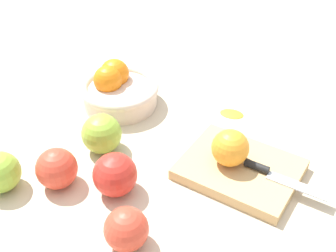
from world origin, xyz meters
TOP-DOWN VIEW (x-y plane):
  - ground_plane at (0.00, 0.00)m, footprint 2.40×2.40m
  - bowl at (-0.19, 0.12)m, footprint 0.17×0.17m
  - cutting_board at (0.12, -0.00)m, footprint 0.23×0.20m
  - orange_on_board at (0.10, -0.00)m, footprint 0.07×0.07m
  - knife at (0.18, -0.01)m, footprint 0.16×0.04m
  - apple_front_left at (-0.26, -0.19)m, footprint 0.07×0.07m
  - apple_front_left_2 at (-0.14, -0.03)m, footprint 0.08×0.08m
  - apple_front_center at (-0.00, -0.22)m, footprint 0.07×0.07m
  - apple_front_left_3 at (-0.17, -0.14)m, footprint 0.07×0.07m
  - apple_front_left_4 at (-0.07, -0.12)m, footprint 0.08×0.08m
  - citrus_peel at (0.06, 0.18)m, footprint 0.05×0.04m

SIDE VIEW (x-z plane):
  - ground_plane at x=0.00m, z-range 0.00..0.00m
  - citrus_peel at x=0.06m, z-range 0.00..0.01m
  - cutting_board at x=0.12m, z-range 0.00..0.02m
  - knife at x=0.18m, z-range 0.02..0.03m
  - apple_front_center at x=0.00m, z-range 0.00..0.07m
  - apple_front_left at x=-0.26m, z-range 0.00..0.07m
  - bowl at x=-0.19m, z-range -0.01..0.08m
  - apple_front_left_3 at x=-0.17m, z-range 0.00..0.07m
  - apple_front_left_4 at x=-0.07m, z-range 0.00..0.08m
  - apple_front_left_2 at x=-0.14m, z-range 0.00..0.08m
  - orange_on_board at x=0.10m, z-range 0.02..0.09m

